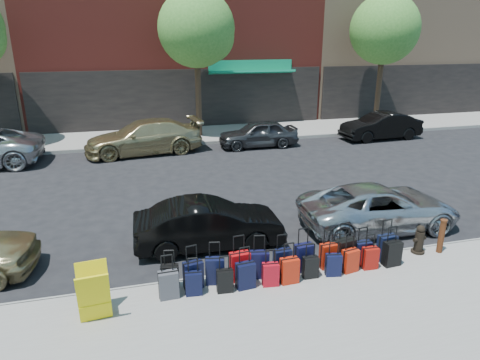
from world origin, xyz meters
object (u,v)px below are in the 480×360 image
object	(u,v)px
tree_center	(199,31)
tree_right	(387,31)
suitcase_front_5	(282,261)
car_far_2	(258,134)
display_rack	(94,293)
fire_hydrant	(419,240)
car_far_3	(381,126)
bollard	(442,236)
car_near_1	(209,224)
car_near_2	(379,207)
car_far_1	(144,137)

from	to	relation	value
tree_center	tree_right	size ratio (longest dim) A/B	1.00
tree_right	suitcase_front_5	distance (m)	18.79
tree_right	car_far_2	size ratio (longest dim) A/B	1.89
tree_center	display_rack	world-z (taller)	tree_center
tree_right	fire_hydrant	xyz separation A→B (m)	(-7.60, -14.21, -4.93)
display_rack	car_far_2	world-z (taller)	car_far_2
suitcase_front_5	display_rack	distance (m)	4.00
display_rack	car_far_2	xyz separation A→B (m)	(6.94, 12.25, -0.01)
suitcase_front_5	tree_center	bearing A→B (deg)	84.36
display_rack	tree_right	bearing A→B (deg)	39.11
car_far_2	car_far_3	bearing A→B (deg)	90.08
car_far_2	bollard	bearing A→B (deg)	5.88
car_near_1	car_far_2	bearing A→B (deg)	-22.30
suitcase_front_5	car_near_2	distance (m)	4.06
tree_center	car_near_1	size ratio (longest dim) A/B	1.91
car_far_2	car_far_3	distance (m)	6.70
fire_hydrant	tree_center	bearing A→B (deg)	90.89
tree_right	car_far_2	xyz separation A→B (m)	(-8.18, -2.61, -4.76)
car_far_1	car_far_3	world-z (taller)	car_far_1
tree_center	car_far_2	bearing A→B (deg)	-48.41
tree_right	bollard	distance (m)	16.69
bollard	car_far_2	distance (m)	11.76
car_near_1	bollard	bearing A→B (deg)	-109.05
suitcase_front_5	display_rack	bearing A→B (deg)	-174.34
car_far_1	display_rack	bearing A→B (deg)	-13.66
car_near_1	car_near_2	bearing A→B (deg)	-89.21
tree_center	bollard	bearing A→B (deg)	-76.60
tree_right	car_near_1	world-z (taller)	tree_right
display_rack	car_near_2	world-z (taller)	car_near_2
tree_center	bollard	world-z (taller)	tree_center
tree_right	fire_hydrant	size ratio (longest dim) A/B	10.04
car_near_1	car_far_2	xyz separation A→B (m)	(4.28, 9.70, 0.03)
tree_right	car_far_1	xyz separation A→B (m)	(-13.63, -2.45, -4.64)
tree_center	car_far_2	xyz separation A→B (m)	(2.32, -2.61, -4.76)
tree_center	display_rack	xyz separation A→B (m)	(-4.62, -14.87, -4.75)
car_near_1	car_far_3	xyz separation A→B (m)	(10.97, 9.65, 0.07)
car_near_2	car_far_2	distance (m)	9.78
suitcase_front_5	car_far_2	xyz separation A→B (m)	(2.99, 11.66, 0.21)
suitcase_front_5	car_near_2	bearing A→B (deg)	24.98
car_near_1	car_far_1	bearing A→B (deg)	8.29
display_rack	car_far_1	bearing A→B (deg)	77.76
bollard	display_rack	distance (m)	8.05
fire_hydrant	car_near_1	world-z (taller)	car_near_1
car_far_2	fire_hydrant	bearing A→B (deg)	3.39
car_near_1	display_rack	bearing A→B (deg)	135.26
car_near_2	fire_hydrant	bearing A→B (deg)	-178.42
tree_center	car_near_2	bearing A→B (deg)	-76.78
fire_hydrant	car_far_3	bearing A→B (deg)	51.41
fire_hydrant	car_near_1	bearing A→B (deg)	148.08
car_near_1	car_far_2	size ratio (longest dim) A/B	0.99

